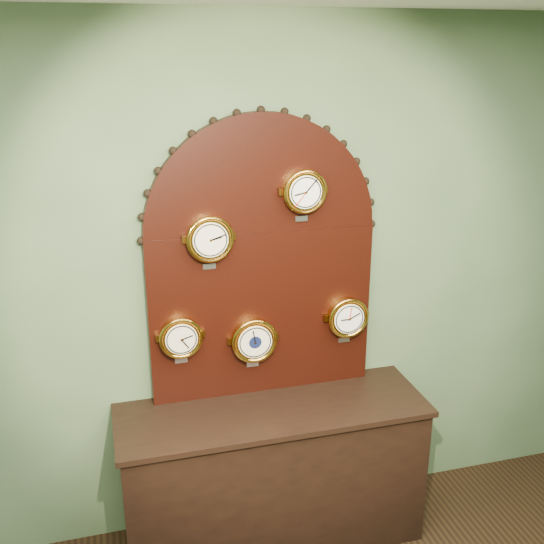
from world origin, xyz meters
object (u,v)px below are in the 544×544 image
object	(u,v)px
display_board	(262,251)
arabic_clock	(304,191)
barometer	(254,340)
shop_counter	(273,476)
tide_clock	(347,317)
roman_clock	(210,239)
hygrometer	(181,337)

from	to	relation	value
display_board	arabic_clock	bearing A→B (deg)	-18.28
display_board	arabic_clock	world-z (taller)	display_board
display_board	arabic_clock	size ratio (longest dim) A/B	5.55
arabic_clock	barometer	distance (m)	0.82
shop_counter	arabic_clock	size ratio (longest dim) A/B	5.81
display_board	tide_clock	xyz separation A→B (m)	(0.46, -0.07, -0.39)
display_board	barometer	bearing A→B (deg)	-133.25
shop_counter	roman_clock	world-z (taller)	roman_clock
shop_counter	hygrometer	size ratio (longest dim) A/B	5.84
display_board	barometer	xyz separation A→B (m)	(-0.06, -0.07, -0.46)
hygrometer	shop_counter	bearing A→B (deg)	-19.01
roman_clock	barometer	distance (m)	0.61
hygrometer	tide_clock	world-z (taller)	tide_clock
shop_counter	tide_clock	bearing A→B (deg)	18.40
shop_counter	arabic_clock	distance (m)	1.56
roman_clock	shop_counter	bearing A→B (deg)	-28.64
roman_clock	arabic_clock	bearing A→B (deg)	0.04
display_board	tide_clock	world-z (taller)	display_board
shop_counter	display_board	size ratio (longest dim) A/B	1.05
display_board	hygrometer	bearing A→B (deg)	-171.51
arabic_clock	tide_clock	xyz separation A→B (m)	(0.26, -0.00, -0.71)
shop_counter	roman_clock	distance (m)	1.37
hygrometer	barometer	xyz separation A→B (m)	(0.38, -0.00, -0.06)
roman_clock	tide_clock	bearing A→B (deg)	0.02
hygrometer	tide_clock	distance (m)	0.91
shop_counter	barometer	xyz separation A→B (m)	(-0.06, 0.15, 0.76)
shop_counter	display_board	bearing A→B (deg)	90.00
display_board	roman_clock	bearing A→B (deg)	-166.59
hygrometer	tide_clock	bearing A→B (deg)	-0.01
display_board	tide_clock	distance (m)	0.61
barometer	tide_clock	xyz separation A→B (m)	(0.52, 0.00, 0.07)
display_board	roman_clock	xyz separation A→B (m)	(-0.28, -0.07, 0.11)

